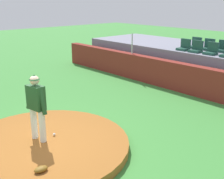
% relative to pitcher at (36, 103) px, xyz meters
% --- Properties ---
extents(ground_plane, '(60.00, 60.00, 0.00)m').
position_rel_pitcher_xyz_m(ground_plane, '(0.19, 0.01, -1.21)').
color(ground_plane, '#3F8C3A').
extents(pitchers_mound, '(4.35, 4.35, 0.21)m').
position_rel_pitcher_xyz_m(pitchers_mound, '(0.19, 0.01, -1.10)').
color(pitchers_mound, '#9F5F26').
rests_on(pitchers_mound, ground_plane).
extents(pitcher, '(0.78, 0.32, 1.72)m').
position_rel_pitcher_xyz_m(pitcher, '(0.00, 0.00, 0.00)').
color(pitcher, white).
rests_on(pitcher, pitchers_mound).
extents(baseball, '(0.07, 0.07, 0.07)m').
position_rel_pitcher_xyz_m(baseball, '(0.07, 0.39, -0.96)').
color(baseball, white).
rests_on(baseball, pitchers_mound).
extents(fielding_glove, '(0.21, 0.31, 0.11)m').
position_rel_pitcher_xyz_m(fielding_glove, '(1.33, -0.67, -0.95)').
color(fielding_glove, brown).
rests_on(fielding_glove, pitchers_mound).
extents(brick_barrier, '(16.51, 0.40, 1.18)m').
position_rel_pitcher_xyz_m(brick_barrier, '(0.19, 6.67, -0.62)').
color(brick_barrier, maroon).
rests_on(brick_barrier, ground_plane).
extents(fence_post_left, '(0.06, 0.06, 0.96)m').
position_rel_pitcher_xyz_m(fence_post_left, '(-3.25, 6.67, 0.45)').
color(fence_post_left, silver).
rests_on(fence_post_left, brick_barrier).
extents(stadium_chair_0, '(0.48, 0.44, 0.50)m').
position_rel_pitcher_xyz_m(stadium_chair_0, '(-1.20, 7.91, 0.42)').
color(stadium_chair_0, '#1F493C').
rests_on(stadium_chair_0, bleacher_platform).
extents(stadium_chair_1, '(0.48, 0.44, 0.50)m').
position_rel_pitcher_xyz_m(stadium_chair_1, '(-0.54, 7.86, 0.42)').
color(stadium_chair_1, '#1F493C').
rests_on(stadium_chair_1, bleacher_platform).
extents(stadium_chair_2, '(0.48, 0.44, 0.50)m').
position_rel_pitcher_xyz_m(stadium_chair_2, '(0.16, 7.89, 0.42)').
color(stadium_chair_2, '#1F493C').
rests_on(stadium_chair_2, bleacher_platform).
extents(stadium_chair_5, '(0.48, 0.44, 0.50)m').
position_rel_pitcher_xyz_m(stadium_chair_5, '(-1.20, 8.80, 0.42)').
color(stadium_chair_5, '#1F493C').
rests_on(stadium_chair_5, bleacher_platform).
extents(stadium_chair_6, '(0.48, 0.44, 0.50)m').
position_rel_pitcher_xyz_m(stadium_chair_6, '(-0.51, 8.77, 0.42)').
color(stadium_chair_6, '#1F493C').
rests_on(stadium_chair_6, bleacher_platform).
extents(stadium_chair_7, '(0.48, 0.44, 0.50)m').
position_rel_pitcher_xyz_m(stadium_chair_7, '(0.16, 8.81, 0.42)').
color(stadium_chair_7, '#1F493C').
rests_on(stadium_chair_7, bleacher_platform).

